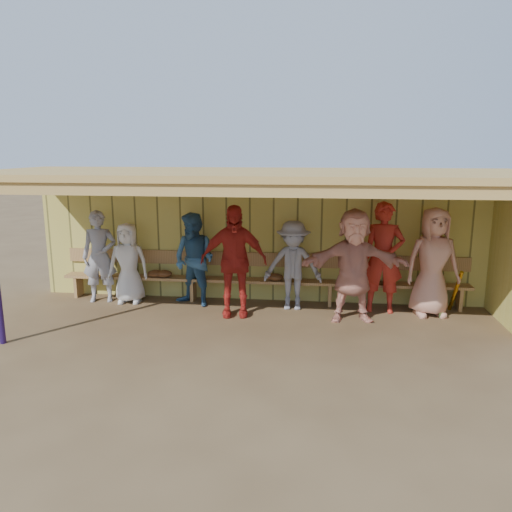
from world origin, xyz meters
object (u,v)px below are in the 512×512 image
Objects in this scene: player_g at (383,258)px; player_f at (353,265)px; player_b at (128,263)px; bench at (261,275)px; player_c at (194,260)px; player_h at (433,262)px; player_a at (100,256)px; player_d at (234,261)px; player_e at (293,265)px.

player_f is at bearing -130.20° from player_g.
player_b reaches higher than bench.
player_c is 4.19m from player_h.
player_a is 0.90× the size of player_d.
player_h reaches higher than player_e.
player_f is at bearing -27.26° from bench.
player_f is at bearing -8.54° from player_d.
player_b is at bearing 178.78° from player_e.
player_a is 3.63m from player_e.
player_c is 2.87m from player_f.
player_b is at bearing 166.77° from player_f.
player_g is at bearing -12.06° from player_a.
player_f reaches higher than bench.
player_a is at bearing 178.88° from player_e.
player_a reaches higher than player_b.
player_a reaches higher than bench.
player_d reaches higher than player_h.
player_g is at bearing 38.72° from player_f.
player_c is at bearing 164.21° from player_f.
player_e is at bearing 148.13° from player_f.
player_f is 1.01× the size of player_h.
player_d is at bearing -23.04° from player_a.
player_e is 0.85× the size of player_h.
player_g is at bearing 163.83° from player_h.
player_f is (1.02, -0.50, 0.14)m from player_e.
player_h is at bearing -13.02° from player_a.
player_b is at bearing 169.78° from player_h.
player_c is at bearing -7.26° from player_b.
player_g is at bearing 0.82° from player_e.
player_g reaches higher than player_d.
player_e is at bearing -29.08° from bench.
player_c reaches higher than bench.
player_f is 1.89m from bench.
player_f is 0.77m from player_g.
player_b is 0.94× the size of player_e.
player_f is at bearing -13.02° from player_b.
player_b is 5.47m from player_h.
player_d reaches higher than player_b.
player_g is (5.20, 0.00, 0.11)m from player_a.
player_a is 0.23× the size of bench.
bench is (-0.62, 0.34, -0.28)m from player_e.
player_e is 0.82× the size of player_g.
player_d reaches higher than player_e.
player_e reaches higher than bench.
player_e is 0.76m from bench.
player_f reaches higher than player_e.
player_d is 1.02× the size of player_h.
player_a is at bearing 167.65° from player_f.
player_h reaches higher than player_c.
player_g is 0.83m from player_h.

